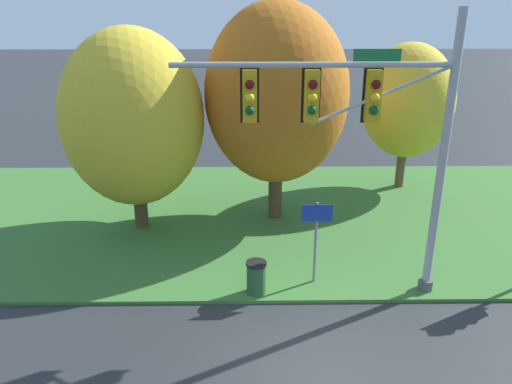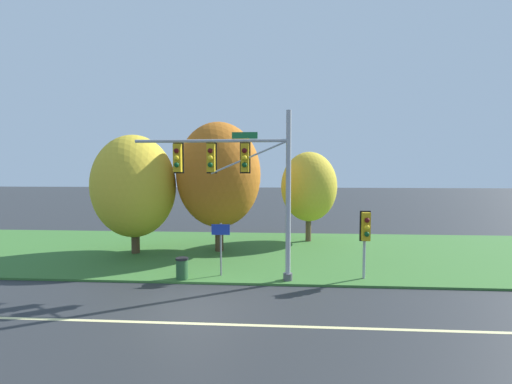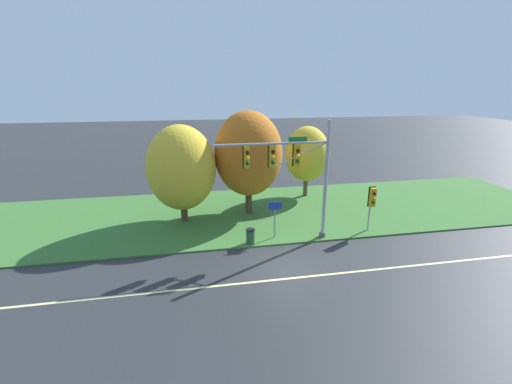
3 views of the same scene
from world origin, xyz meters
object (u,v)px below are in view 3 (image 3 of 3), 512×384
object	(u,v)px
pedestrian_signal_near_kerb	(372,200)
route_sign_post	(275,214)
traffic_signal_mast	(294,167)
tree_nearest_road	(181,168)
trash_bin	(250,236)
tree_behind_signpost	(307,154)
tree_left_of_mast	(248,154)

from	to	relation	value
pedestrian_signal_near_kerb	route_sign_post	xyz separation A→B (m)	(-6.38, 0.17, -0.58)
traffic_signal_mast	tree_nearest_road	xyz separation A→B (m)	(-6.58, 4.31, -0.80)
route_sign_post	trash_bin	distance (m)	2.07
traffic_signal_mast	trash_bin	world-z (taller)	traffic_signal_mast
tree_behind_signpost	pedestrian_signal_near_kerb	bearing A→B (deg)	-77.56
tree_nearest_road	tree_behind_signpost	distance (m)	10.98
tree_left_of_mast	trash_bin	size ratio (longest dim) A/B	8.12
tree_left_of_mast	traffic_signal_mast	bearing A→B (deg)	-70.11
pedestrian_signal_near_kerb	tree_nearest_road	distance (m)	12.76
pedestrian_signal_near_kerb	tree_left_of_mast	size ratio (longest dim) A/B	0.40
tree_nearest_road	route_sign_post	bearing A→B (deg)	-34.44
pedestrian_signal_near_kerb	trash_bin	world-z (taller)	pedestrian_signal_near_kerb
trash_bin	tree_behind_signpost	bearing A→B (deg)	53.21
pedestrian_signal_near_kerb	tree_nearest_road	xyz separation A→B (m)	(-12.00, 4.02, 1.67)
route_sign_post	tree_left_of_mast	xyz separation A→B (m)	(-0.88, 4.64, 2.88)
traffic_signal_mast	trash_bin	distance (m)	4.92
tree_nearest_road	trash_bin	size ratio (longest dim) A/B	7.27
tree_nearest_road	tree_behind_signpost	world-z (taller)	tree_nearest_road
tree_left_of_mast	tree_nearest_road	bearing A→B (deg)	-170.56
traffic_signal_mast	pedestrian_signal_near_kerb	world-z (taller)	traffic_signal_mast
route_sign_post	tree_left_of_mast	distance (m)	5.54
route_sign_post	trash_bin	size ratio (longest dim) A/B	2.58
tree_nearest_road	tree_left_of_mast	bearing A→B (deg)	9.44
trash_bin	route_sign_post	bearing A→B (deg)	18.86
tree_nearest_road	trash_bin	distance (m)	6.83
tree_behind_signpost	tree_nearest_road	bearing A→B (deg)	-158.89
tree_behind_signpost	trash_bin	xyz separation A→B (m)	(-6.26, -8.37, -3.18)
route_sign_post	tree_nearest_road	world-z (taller)	tree_nearest_road
pedestrian_signal_near_kerb	tree_behind_signpost	xyz separation A→B (m)	(-1.76, 7.97, 1.48)
traffic_signal_mast	tree_nearest_road	size ratio (longest dim) A/B	1.08
traffic_signal_mast	tree_left_of_mast	world-z (taller)	tree_left_of_mast
traffic_signal_mast	tree_left_of_mast	xyz separation A→B (m)	(-1.84, 5.10, -0.16)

